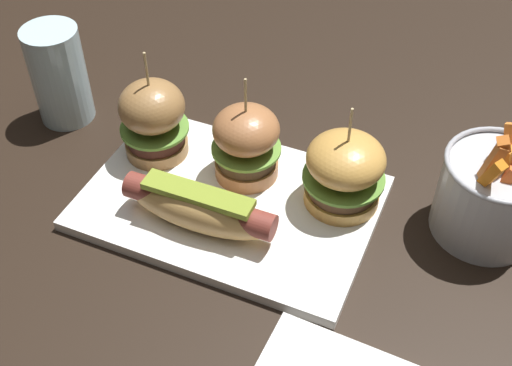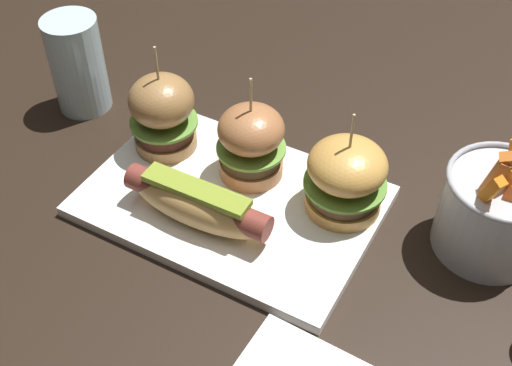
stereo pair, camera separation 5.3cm
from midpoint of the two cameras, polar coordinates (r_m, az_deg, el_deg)
ground_plane at (r=0.80m, az=-4.14°, el=-2.14°), size 3.00×3.00×0.00m
platter_main at (r=0.80m, az=-4.16°, el=-1.79°), size 0.34×0.23×0.01m
hot_dog at (r=0.75m, az=-6.97°, el=-2.20°), size 0.18×0.05×0.05m
slider_left at (r=0.83m, az=-10.69°, el=5.45°), size 0.09×0.09×0.15m
slider_center at (r=0.79m, az=-2.50°, el=3.38°), size 0.09×0.09×0.14m
slider_right at (r=0.76m, az=5.71°, el=0.98°), size 0.10×0.10×0.14m
fries_bucket at (r=0.78m, az=17.97°, el=-1.05°), size 0.12×0.12×0.15m
water_glass at (r=0.94m, az=-18.26°, el=8.83°), size 0.07×0.07×0.14m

